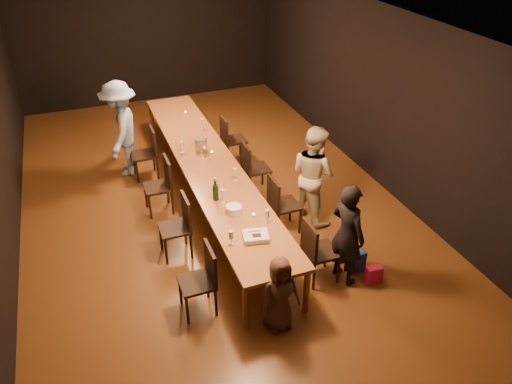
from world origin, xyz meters
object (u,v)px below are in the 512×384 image
object	(u,v)px
chair_right_1	(285,204)
chair_left_3	(144,154)
chair_right_0	(321,251)
chair_right_3	(234,139)
child	(279,294)
woman_tan	(313,174)
birthday_cake	(256,236)
chair_left_1	(174,228)
chair_left_2	(157,186)
woman_birthday	(347,234)
table	(208,164)
chair_right_2	(257,168)
champagne_bottle	(215,189)
chair_left_0	(197,282)
plate_stack	(234,210)
man_blue	(122,129)
ice_bucket	(201,144)

from	to	relation	value
chair_right_1	chair_left_3	world-z (taller)	same
chair_right_0	chair_right_3	distance (m)	3.60
chair_left_3	chair_right_3	bearing A→B (deg)	-90.00
chair_left_3	child	distance (m)	4.28
woman_tan	birthday_cake	xyz separation A→B (m)	(-1.38, -1.15, -0.01)
chair_right_3	chair_left_1	size ratio (longest dim) A/B	1.00
chair_left_2	woman_birthday	bearing A→B (deg)	-141.47
child	table	bearing A→B (deg)	86.64
table	chair_right_2	xyz separation A→B (m)	(0.85, 0.00, -0.24)
chair_left_3	birthday_cake	bearing A→B (deg)	-166.01
chair_right_2	champagne_bottle	bearing A→B (deg)	-42.95
chair_left_0	chair_right_2	bearing A→B (deg)	-35.31
chair_left_2	plate_stack	world-z (taller)	chair_left_2
chair_right_0	chair_left_1	world-z (taller)	same
woman_tan	chair_left_1	bearing A→B (deg)	76.02
chair_left_1	plate_stack	distance (m)	0.92
plate_stack	champagne_bottle	size ratio (longest dim) A/B	0.61
chair_left_2	birthday_cake	distance (m)	2.38
chair_right_1	birthday_cake	size ratio (longest dim) A/B	2.53
woman_birthday	child	distance (m)	1.28
chair_left_2	chair_left_1	bearing A→B (deg)	-180.00
table	plate_stack	xyz separation A→B (m)	(-0.08, -1.56, 0.11)
chair_right_1	child	size ratio (longest dim) A/B	0.91
woman_birthday	plate_stack	size ratio (longest dim) A/B	6.74
chair_left_2	man_blue	bearing A→B (deg)	11.28
chair_left_0	chair_left_3	world-z (taller)	same
chair_right_2	woman_birthday	world-z (taller)	woman_birthday
chair_right_2	ice_bucket	world-z (taller)	ice_bucket
chair_right_2	child	distance (m)	3.12
chair_left_3	child	world-z (taller)	child
man_blue	woman_birthday	bearing A→B (deg)	49.21
chair_left_3	birthday_cake	world-z (taller)	chair_left_3
chair_right_3	woman_tan	bearing A→B (deg)	13.30
chair_left_0	woman_birthday	xyz separation A→B (m)	(2.00, -0.11, 0.27)
chair_right_3	chair_left_3	world-z (taller)	same
man_blue	birthday_cake	bearing A→B (deg)	36.61
plate_stack	birthday_cake	bearing A→B (deg)	-83.07
chair_right_2	birthday_cake	bearing A→B (deg)	-21.17
chair_right_3	ice_bucket	size ratio (longest dim) A/B	4.10
ice_bucket	child	bearing A→B (deg)	-90.33
ice_bucket	chair_left_3	bearing A→B (deg)	137.83
chair_right_1	chair_left_2	distance (m)	2.08
chair_right_3	child	world-z (taller)	child
chair_left_1	ice_bucket	distance (m)	1.88
chair_right_2	chair_left_2	distance (m)	1.70
chair_left_2	plate_stack	xyz separation A→B (m)	(0.77, -1.56, 0.35)
chair_right_3	chair_left_2	world-z (taller)	same
chair_left_1	woman_birthday	distance (m)	2.41
chair_right_2	woman_birthday	bearing A→B (deg)	6.81
chair_left_3	birthday_cake	distance (m)	3.52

